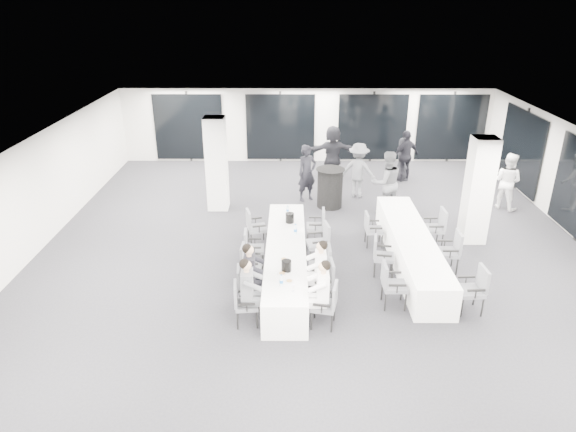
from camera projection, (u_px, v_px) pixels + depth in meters
name	position (u px, v px, depth m)	size (l,w,h in m)	color
room	(348.00, 189.00, 13.24)	(14.04, 16.04, 2.84)	black
column_left	(217.00, 164.00, 15.17)	(0.60, 0.60, 2.80)	silver
column_right	(478.00, 191.00, 13.12)	(0.60, 0.60, 2.80)	silver
banquet_table_main	(286.00, 260.00, 11.84)	(0.90, 5.00, 0.75)	white
banquet_table_side	(411.00, 249.00, 12.36)	(0.90, 5.00, 0.75)	white
cocktail_table	(330.00, 188.00, 15.58)	(0.87, 0.87, 1.21)	black
chair_main_left_near	(243.00, 301.00, 10.01)	(0.50, 0.54, 0.91)	#4F5056
chair_main_left_second	(245.00, 284.00, 10.59)	(0.49, 0.53, 0.90)	#4F5056
chair_main_left_mid	(249.00, 261.00, 11.48)	(0.49, 0.54, 0.91)	#4F5056
chair_main_left_fourth	(251.00, 246.00, 12.20)	(0.47, 0.52, 0.90)	#4F5056
chair_main_left_far	(254.00, 225.00, 13.20)	(0.59, 0.62, 0.96)	#4F5056
chair_main_right_near	(328.00, 302.00, 9.93)	(0.56, 0.59, 0.94)	#4F5056
chair_main_right_second	(325.00, 279.00, 10.73)	(0.51, 0.56, 0.95)	#4F5056
chair_main_right_mid	(323.00, 263.00, 11.37)	(0.48, 0.53, 0.93)	#4F5056
chair_main_right_fourth	(321.00, 240.00, 12.36)	(0.59, 0.62, 1.00)	#4F5056
chair_main_right_far	(318.00, 224.00, 13.36)	(0.47, 0.53, 0.91)	#4F5056
chair_side_left_near	(391.00, 282.00, 10.58)	(0.50, 0.56, 0.99)	#4F5056
chair_side_left_mid	(381.00, 253.00, 11.81)	(0.54, 0.58, 0.93)	#4F5056
chair_side_left_far	(371.00, 227.00, 13.19)	(0.46, 0.52, 0.90)	#4F5056
chair_side_right_near	(475.00, 287.00, 10.39)	(0.53, 0.59, 1.00)	#4F5056
chair_side_right_mid	(451.00, 249.00, 11.93)	(0.52, 0.58, 1.00)	#4F5056
chair_side_right_far	(437.00, 225.00, 13.13)	(0.52, 0.58, 1.01)	#4F5056
seated_guest_a	(250.00, 288.00, 9.90)	(0.50, 0.38, 1.44)	#595B60
seated_guest_b	(253.00, 272.00, 10.48)	(0.50, 0.38, 1.44)	black
seated_guest_c	(320.00, 290.00, 9.84)	(0.50, 0.38, 1.44)	white
seated_guest_d	(318.00, 268.00, 10.61)	(0.50, 0.38, 1.44)	white
standing_guest_a	(307.00, 169.00, 15.92)	(0.74, 0.60, 2.03)	black
standing_guest_b	(387.00, 178.00, 14.96)	(1.04, 0.63, 2.15)	#595B60
standing_guest_c	(359.00, 167.00, 16.19)	(1.30, 0.66, 2.00)	#595B60
standing_guest_d	(406.00, 153.00, 17.61)	(1.19, 0.67, 2.03)	black
standing_guest_e	(403.00, 156.00, 17.80)	(0.82, 0.50, 1.70)	black
standing_guest_f	(333.00, 149.00, 17.81)	(1.97, 0.76, 2.15)	black
standing_guest_h	(508.00, 177.00, 15.33)	(0.95, 0.58, 1.96)	white
ice_bucket_near	(286.00, 266.00, 10.59)	(0.21, 0.21, 0.24)	black
ice_bucket_far	(290.00, 218.00, 12.83)	(0.22, 0.22, 0.24)	black
water_bottle_a	(281.00, 280.00, 10.05)	(0.07, 0.07, 0.23)	silver
water_bottle_b	(295.00, 229.00, 12.21)	(0.08, 0.08, 0.24)	silver
water_bottle_c	(288.00, 209.00, 13.39)	(0.06, 0.06, 0.20)	silver
plate_a	(282.00, 273.00, 10.51)	(0.21, 0.21, 0.03)	white
plate_b	(289.00, 281.00, 10.23)	(0.20, 0.20, 0.03)	white
plate_c	(284.00, 259.00, 11.08)	(0.20, 0.20, 0.03)	white
wine_glass	(293.00, 285.00, 9.85)	(0.07, 0.07, 0.18)	silver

